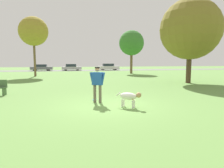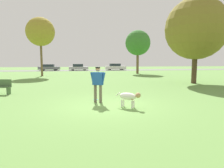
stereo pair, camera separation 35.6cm
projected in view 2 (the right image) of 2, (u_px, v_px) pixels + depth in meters
ground_plane at (107, 105)px, 8.53m from camera, size 120.00×120.00×0.00m
far_road_strip at (82, 70)px, 41.12m from camera, size 120.00×6.00×0.01m
person at (98, 82)px, 8.94m from camera, size 0.68×0.40×1.61m
dog at (129, 97)px, 7.99m from camera, size 0.93×0.82×0.65m
frisbee at (96, 100)px, 9.65m from camera, size 0.21×0.21×0.02m
tree_near_right at (196, 29)px, 16.43m from camera, size 5.07×5.07×7.07m
tree_far_left at (40, 32)px, 24.60m from camera, size 3.50×3.50×7.24m
tree_far_right at (138, 43)px, 29.89m from camera, size 3.74×3.74×6.49m
parked_car_grey at (49, 67)px, 40.07m from camera, size 4.21×1.87×1.26m
parked_car_silver at (78, 67)px, 40.83m from camera, size 3.90×1.73×1.32m
parked_car_white at (115, 67)px, 42.36m from camera, size 4.39×1.93×1.38m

